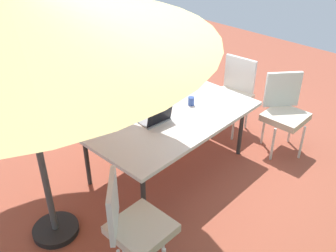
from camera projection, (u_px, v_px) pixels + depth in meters
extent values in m
cube|color=#9E4C38|center=(168.00, 168.00, 4.64)|extent=(10.00, 10.00, 0.02)
cube|color=white|center=(168.00, 116.00, 4.26)|extent=(1.93, 1.19, 0.04)
cylinder|color=#333333|center=(185.00, 106.00, 5.21)|extent=(0.05, 0.05, 0.69)
cylinder|color=#333333|center=(87.00, 159.00, 4.20)|extent=(0.05, 0.05, 0.69)
cylinder|color=#333333|center=(241.00, 130.00, 4.70)|extent=(0.05, 0.05, 0.69)
cylinder|color=#333333|center=(143.00, 197.00, 3.69)|extent=(0.05, 0.05, 0.69)
cylinder|color=#4C4C4C|center=(36.00, 137.00, 3.19)|extent=(0.06, 0.06, 2.21)
cone|color=#DBB766|center=(10.00, 17.00, 2.66)|extent=(2.95, 2.95, 0.33)
cylinder|color=black|center=(56.00, 230.00, 3.75)|extent=(0.44, 0.44, 0.06)
cube|color=beige|center=(120.00, 109.00, 4.85)|extent=(0.46, 0.46, 0.08)
cube|color=white|center=(131.00, 94.00, 4.60)|extent=(0.44, 0.08, 0.45)
cylinder|color=white|center=(121.00, 117.00, 5.20)|extent=(0.03, 0.03, 0.45)
cylinder|color=white|center=(101.00, 128.00, 4.96)|extent=(0.03, 0.03, 0.45)
cylinder|color=white|center=(141.00, 125.00, 5.02)|extent=(0.03, 0.03, 0.45)
cylinder|color=white|center=(122.00, 137.00, 4.77)|extent=(0.03, 0.03, 0.45)
cube|color=beige|center=(183.00, 80.00, 5.55)|extent=(0.46, 0.46, 0.08)
cube|color=white|center=(199.00, 63.00, 5.42)|extent=(0.34, 0.34, 0.45)
cylinder|color=white|center=(170.00, 91.00, 5.84)|extent=(0.03, 0.03, 0.45)
cylinder|color=white|center=(171.00, 103.00, 5.54)|extent=(0.03, 0.03, 0.45)
cylinder|color=white|center=(194.00, 91.00, 5.85)|extent=(0.03, 0.03, 0.45)
cylinder|color=white|center=(196.00, 102.00, 5.54)|extent=(0.03, 0.03, 0.45)
cube|color=beige|center=(285.00, 117.00, 4.68)|extent=(0.46, 0.46, 0.08)
cube|color=white|center=(283.00, 89.00, 4.71)|extent=(0.36, 0.32, 0.45)
cylinder|color=white|center=(273.00, 144.00, 4.65)|extent=(0.03, 0.03, 0.45)
cylinder|color=white|center=(302.00, 143.00, 4.68)|extent=(0.03, 0.03, 0.45)
cylinder|color=white|center=(263.00, 128.00, 4.95)|extent=(0.03, 0.03, 0.45)
cylinder|color=white|center=(291.00, 127.00, 4.98)|extent=(0.03, 0.03, 0.45)
cube|color=beige|center=(141.00, 229.00, 3.15)|extent=(0.46, 0.46, 0.08)
cube|color=white|center=(113.00, 206.00, 3.00)|extent=(0.33, 0.34, 0.45)
cylinder|color=white|center=(163.00, 234.00, 3.45)|extent=(0.03, 0.03, 0.45)
cylinder|color=white|center=(122.00, 235.00, 3.44)|extent=(0.03, 0.03, 0.45)
cube|color=beige|center=(230.00, 97.00, 5.10)|extent=(0.46, 0.46, 0.08)
cube|color=white|center=(240.00, 74.00, 5.10)|extent=(0.08, 0.44, 0.45)
cylinder|color=white|center=(210.00, 116.00, 5.22)|extent=(0.03, 0.03, 0.45)
cylinder|color=white|center=(233.00, 125.00, 5.03)|extent=(0.03, 0.03, 0.45)
cylinder|color=white|center=(224.00, 106.00, 5.46)|extent=(0.03, 0.03, 0.45)
cylinder|color=white|center=(247.00, 114.00, 5.27)|extent=(0.03, 0.03, 0.45)
cube|color=gray|center=(154.00, 120.00, 4.14)|extent=(0.34, 0.25, 0.02)
cube|color=black|center=(160.00, 115.00, 4.01)|extent=(0.32, 0.08, 0.20)
cylinder|color=#334C99|center=(191.00, 101.00, 4.41)|extent=(0.07, 0.07, 0.10)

